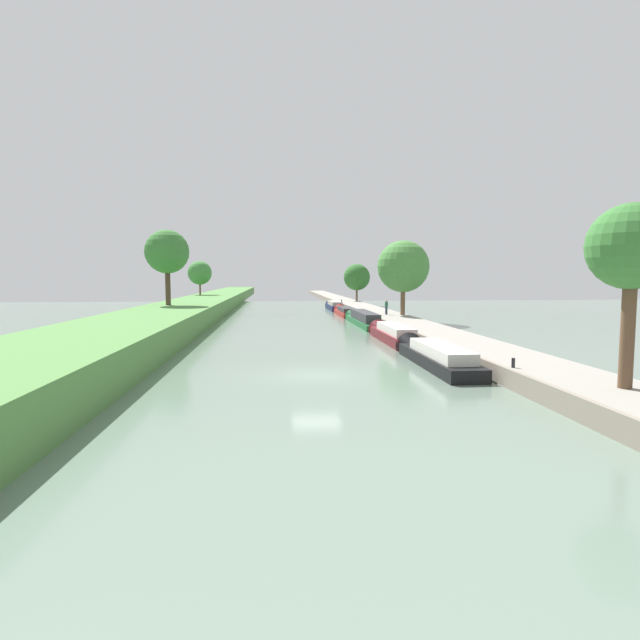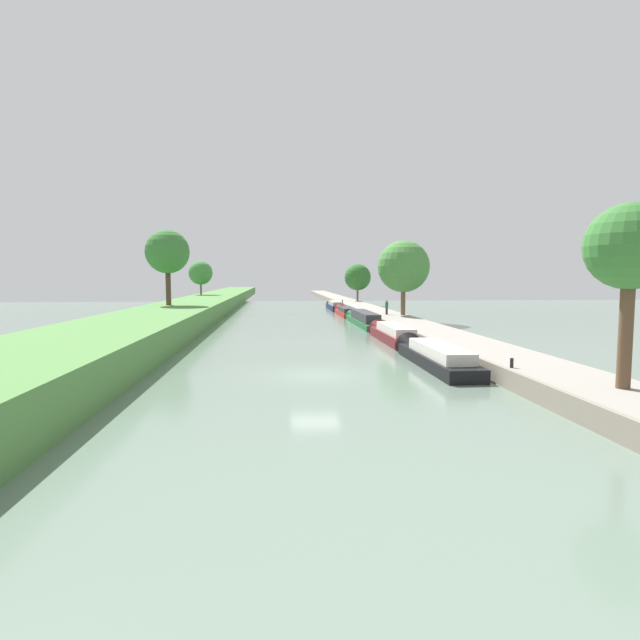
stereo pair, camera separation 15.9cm
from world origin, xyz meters
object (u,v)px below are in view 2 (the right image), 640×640
(mooring_bollard_near, at_px, (512,363))
(narrowboat_green, at_px, (363,319))
(narrowboat_navy, at_px, (335,306))
(narrowboat_black, at_px, (432,355))
(narrowboat_red, at_px, (345,312))
(mooring_bollard_far, at_px, (342,301))
(person_walking, at_px, (387,307))
(narrowboat_maroon, at_px, (392,334))

(mooring_bollard_near, bearing_deg, narrowboat_green, 93.23)
(narrowboat_navy, bearing_deg, narrowboat_black, -90.02)
(narrowboat_red, bearing_deg, mooring_bollard_far, 83.90)
(narrowboat_green, bearing_deg, person_walking, 40.11)
(narrowboat_navy, bearing_deg, narrowboat_red, -89.60)
(narrowboat_green, xyz_separation_m, narrowboat_navy, (-0.14, 24.95, -0.03))
(narrowboat_maroon, distance_m, narrowboat_navy, 38.75)
(narrowboat_navy, bearing_deg, mooring_bollard_far, 69.14)
(narrowboat_black, xyz_separation_m, narrowboat_red, (0.10, 37.69, -0.07))
(narrowboat_green, distance_m, narrowboat_red, 13.20)
(narrowboat_green, bearing_deg, narrowboat_black, -90.37)
(narrowboat_green, xyz_separation_m, narrowboat_red, (-0.06, 13.20, -0.14))
(narrowboat_maroon, xyz_separation_m, narrowboat_green, (0.08, 13.80, 0.03))
(person_walking, relative_size, mooring_bollard_near, 3.69)
(person_walking, relative_size, mooring_bollard_far, 3.69)
(narrowboat_navy, height_order, person_walking, person_walking)
(narrowboat_maroon, xyz_separation_m, mooring_bollard_near, (1.80, -16.65, 0.52))
(narrowboat_maroon, height_order, mooring_bollard_near, narrowboat_maroon)
(narrowboat_green, bearing_deg, narrowboat_maroon, -90.32)
(person_walking, xyz_separation_m, mooring_bollard_far, (-1.45, 27.16, -0.65))
(narrowboat_red, height_order, narrowboat_navy, narrowboat_navy)
(narrowboat_red, xyz_separation_m, mooring_bollard_far, (1.78, 16.62, 0.62))
(narrowboat_green, bearing_deg, narrowboat_navy, 90.31)
(narrowboat_red, xyz_separation_m, person_walking, (3.22, -10.54, 1.27))
(narrowboat_navy, height_order, mooring_bollard_far, narrowboat_navy)
(narrowboat_black, height_order, narrowboat_red, narrowboat_black)
(narrowboat_navy, bearing_deg, mooring_bollard_near, -88.08)
(narrowboat_black, bearing_deg, narrowboat_green, 89.63)
(narrowboat_red, distance_m, person_walking, 11.09)
(narrowboat_green, bearing_deg, mooring_bollard_far, 86.70)
(narrowboat_navy, bearing_deg, narrowboat_maroon, -89.91)
(narrowboat_navy, relative_size, mooring_bollard_near, 24.07)
(person_walking, distance_m, mooring_bollard_near, 33.15)
(narrowboat_navy, xyz_separation_m, mooring_bollard_near, (1.86, -55.40, 0.52))
(narrowboat_green, distance_m, narrowboat_navy, 24.95)
(person_walking, bearing_deg, narrowboat_navy, 98.43)
(narrowboat_navy, bearing_deg, narrowboat_green, -89.69)
(narrowboat_black, relative_size, narrowboat_maroon, 1.01)
(narrowboat_green, relative_size, narrowboat_navy, 1.36)
(mooring_bollard_near, bearing_deg, person_walking, 87.50)
(narrowboat_black, xyz_separation_m, narrowboat_navy, (0.02, 49.43, 0.03))
(narrowboat_maroon, relative_size, mooring_bollard_near, 24.27)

